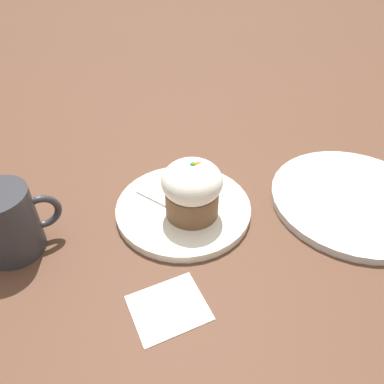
% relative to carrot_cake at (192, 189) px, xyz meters
% --- Properties ---
extents(ground_plane, '(4.00, 4.00, 0.00)m').
position_rel_carrot_cake_xyz_m(ground_plane, '(-0.01, 0.02, -0.06)').
color(ground_plane, '#513323').
extents(dessert_plate, '(0.23, 0.23, 0.01)m').
position_rel_carrot_cake_xyz_m(dessert_plate, '(-0.01, 0.02, -0.06)').
color(dessert_plate, white).
rests_on(dessert_plate, ground_plane).
extents(carrot_cake, '(0.10, 0.10, 0.10)m').
position_rel_carrot_cake_xyz_m(carrot_cake, '(0.00, 0.00, 0.00)').
color(carrot_cake, brown).
rests_on(carrot_cake, dessert_plate).
extents(spoon, '(0.08, 0.12, 0.01)m').
position_rel_carrot_cake_xyz_m(spoon, '(-0.02, 0.01, -0.05)').
color(spoon, silver).
rests_on(spoon, dessert_plate).
extents(coffee_cup, '(0.12, 0.09, 0.11)m').
position_rel_carrot_cake_xyz_m(coffee_cup, '(-0.27, 0.07, -0.01)').
color(coffee_cup, '#2D2D33').
rests_on(coffee_cup, ground_plane).
extents(side_plate, '(0.28, 0.28, 0.01)m').
position_rel_carrot_cake_xyz_m(side_plate, '(0.27, -0.10, -0.06)').
color(side_plate, silver).
rests_on(side_plate, ground_plane).
extents(paper_napkin, '(0.10, 0.09, 0.00)m').
position_rel_carrot_cake_xyz_m(paper_napkin, '(-0.11, -0.14, -0.06)').
color(paper_napkin, white).
rests_on(paper_napkin, ground_plane).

